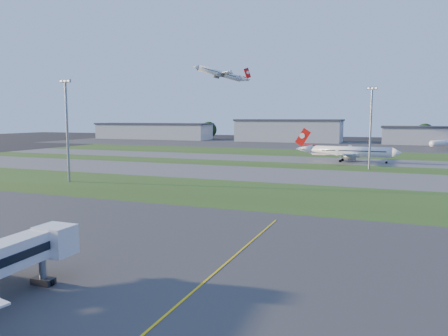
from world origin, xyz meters
The scene contains 20 objects.
ground centered at (0.00, 0.00, 0.00)m, with size 700.00×700.00×0.00m, color black.
apron_near centered at (0.00, 0.00, 0.01)m, with size 300.00×70.00×0.01m, color #333335.
grass_strip_a centered at (0.00, 52.00, 0.01)m, with size 300.00×34.00×0.01m, color #2F4A18.
taxiway_a centered at (0.00, 85.00, 0.01)m, with size 300.00×32.00×0.01m, color #515154.
grass_strip_b centered at (0.00, 110.00, 0.01)m, with size 300.00×18.00×0.01m, color #2F4A18.
taxiway_b centered at (0.00, 132.00, 0.01)m, with size 300.00×26.00×0.01m, color #515154.
grass_strip_c centered at (0.00, 165.00, 0.01)m, with size 300.00×40.00×0.01m, color #2F4A18.
apron_far centered at (0.00, 225.00, 0.01)m, with size 400.00×80.00×0.01m, color #333335.
yellow_line centered at (5.00, 0.00, 0.00)m, with size 0.25×60.00×0.02m, color gold.
airliner_taxiing centered at (7.09, 129.36, 3.88)m, with size 35.45×30.02×11.06m.
airliner_departing centered at (-79.74, 217.90, 43.24)m, with size 28.07×24.55×10.70m.
mini_jet_near centered at (46.92, 217.87, 3.28)m, with size 16.70×25.13×9.48m.
light_mast_west centered at (-55.00, 52.00, 14.81)m, with size 3.20×0.70×25.80m.
light_mast_centre centered at (15.00, 108.00, 14.81)m, with size 3.20×0.70×25.80m.
hangar_far_west centered at (-150.00, 255.00, 6.14)m, with size 91.80×23.00×12.20m.
hangar_west centered at (-45.00, 255.00, 7.64)m, with size 71.40×23.00×15.20m.
tree_far_west centered at (-190.00, 268.00, 6.49)m, with size 11.00×11.00×12.00m.
tree_west centered at (-110.00, 270.00, 7.14)m, with size 12.10×12.10×13.20m.
tree_mid_west centered at (-20.00, 266.00, 5.84)m, with size 9.90×9.90×10.80m.
tree_mid_east centered at (40.00, 269.00, 6.81)m, with size 11.55×11.55×12.60m.
Camera 1 is at (22.03, -36.44, 16.34)m, focal length 35.00 mm.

